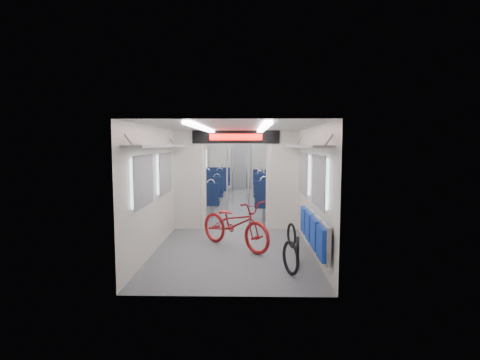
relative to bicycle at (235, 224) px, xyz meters
The scene contains 14 objects.
carriage 3.57m from the bicycle, 90.49° to the left, with size 12.00×12.02×2.31m.
bicycle is the anchor object (origin of this frame).
flip_bench 1.65m from the bicycle, 36.38° to the right, with size 0.12×2.14×0.55m.
bike_hoop_a 1.74m from the bicycle, 58.61° to the right, with size 0.53×0.53×0.05m, color black.
bike_hoop_b 1.46m from the bicycle, 41.70° to the right, with size 0.47×0.47×0.05m, color black.
bike_hoop_c 1.12m from the bicycle, ahead, with size 0.48×0.48×0.05m, color black.
seat_bay_near_left 3.86m from the bicycle, 104.48° to the left, with size 0.89×1.97×1.07m.
seat_bay_near_right 3.68m from the bicycle, 75.73° to the left, with size 0.96×2.33×1.18m.
seat_bay_far_left 7.12m from the bicycle, 97.78° to the left, with size 0.96×2.32×1.18m.
seat_bay_far_right 7.44m from the bicycle, 83.01° to the left, with size 0.89×1.96×1.07m.
stanchion_near_left 2.19m from the bicycle, 97.15° to the left, with size 0.04×0.04×2.30m, color silver.
stanchion_near_right 2.38m from the bicycle, 83.21° to the left, with size 0.05×0.05×2.30m, color silver.
stanchion_far_left 5.29m from the bicycle, 92.80° to the left, with size 0.05×0.05×2.30m, color silver.
stanchion_far_right 5.70m from the bicycle, 87.99° to the left, with size 0.04×0.04×2.30m, color silver.
Camera 1 is at (0.27, -10.71, 1.98)m, focal length 28.00 mm.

